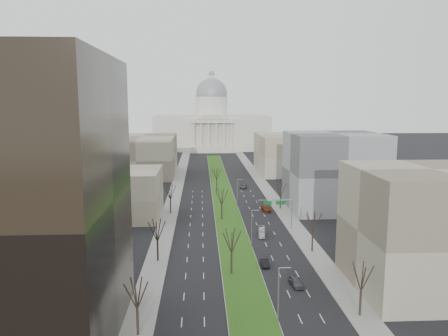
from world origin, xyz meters
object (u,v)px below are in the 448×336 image
object	(u,v)px
car_grey_near	(296,282)
car_black	(265,262)
car_grey_far	(244,186)
car_red	(266,209)
box_van	(262,232)

from	to	relation	value
car_grey_near	car_black	world-z (taller)	car_grey_near
car_grey_near	car_black	distance (m)	11.12
car_black	car_grey_far	world-z (taller)	same
car_red	box_van	world-z (taller)	box_van
car_grey_near	car_black	size ratio (longest dim) A/B	1.05
car_grey_near	car_grey_far	bearing A→B (deg)	83.28
car_grey_far	box_van	bearing A→B (deg)	-81.97
car_red	box_van	size ratio (longest dim) A/B	0.78
car_black	box_van	world-z (taller)	box_van
car_black	car_grey_far	size ratio (longest dim) A/B	0.84
car_grey_near	car_grey_far	xyz separation A→B (m)	(-0.65, 92.29, -0.06)
car_grey_near	car_black	xyz separation A→B (m)	(-4.32, 10.25, -0.06)
car_black	car_grey_near	bearing A→B (deg)	-65.11
car_grey_near	box_van	distance (m)	30.97
car_grey_near	box_van	bearing A→B (deg)	86.59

